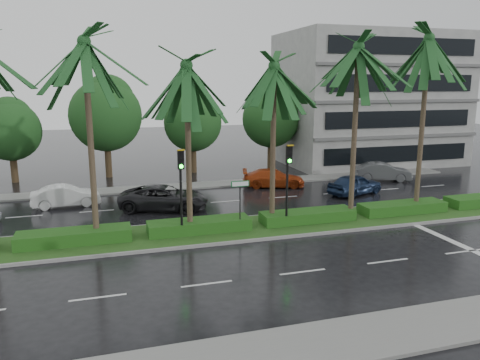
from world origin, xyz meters
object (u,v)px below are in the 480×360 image
object	(u,v)px
street_sign	(240,193)
car_red	(273,178)
car_grey	(383,172)
car_white	(66,196)
car_darkgrey	(164,198)
signal_median_left	(181,180)
car_blue	(355,184)

from	to	relation	value
street_sign	car_red	world-z (taller)	street_sign
car_red	car_grey	bearing A→B (deg)	-76.44
car_white	car_red	distance (m)	14.38
street_sign	car_grey	bearing A→B (deg)	32.73
car_white	car_darkgrey	world-z (taller)	car_darkgrey
signal_median_left	car_grey	bearing A→B (deg)	28.50
street_sign	car_white	xyz separation A→B (m)	(-8.80, 8.22, -1.45)
car_red	street_sign	bearing A→B (deg)	166.22
car_grey	car_white	bearing A→B (deg)	114.83
car_red	car_grey	size ratio (longest dim) A/B	1.06
car_red	car_grey	distance (m)	9.01
street_sign	car_blue	size ratio (longest dim) A/B	0.62
car_darkgrey	car_red	size ratio (longest dim) A/B	1.17
car_white	street_sign	bearing A→B (deg)	-137.53
car_grey	car_darkgrey	bearing A→B (deg)	123.66
car_blue	car_grey	bearing A→B (deg)	-71.39
signal_median_left	car_blue	xyz separation A→B (m)	(13.00, 6.00, -2.29)
car_blue	street_sign	bearing A→B (deg)	100.96
car_blue	car_grey	distance (m)	5.70
car_white	car_red	bearing A→B (deg)	-88.67
car_white	car_blue	world-z (taller)	car_blue
car_darkgrey	car_red	world-z (taller)	car_darkgrey
street_sign	car_blue	distance (m)	11.66
car_blue	car_white	bearing A→B (deg)	63.49
car_white	car_darkgrey	bearing A→B (deg)	-117.96
car_darkgrey	car_grey	world-z (taller)	car_darkgrey
signal_median_left	car_darkgrey	bearing A→B (deg)	90.75
street_sign	car_darkgrey	distance (m)	6.65
signal_median_left	car_red	distance (m)	13.23
signal_median_left	street_sign	world-z (taller)	signal_median_left
street_sign	car_darkgrey	bearing A→B (deg)	118.23
car_darkgrey	car_red	xyz separation A→B (m)	(8.58, 3.94, -0.08)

